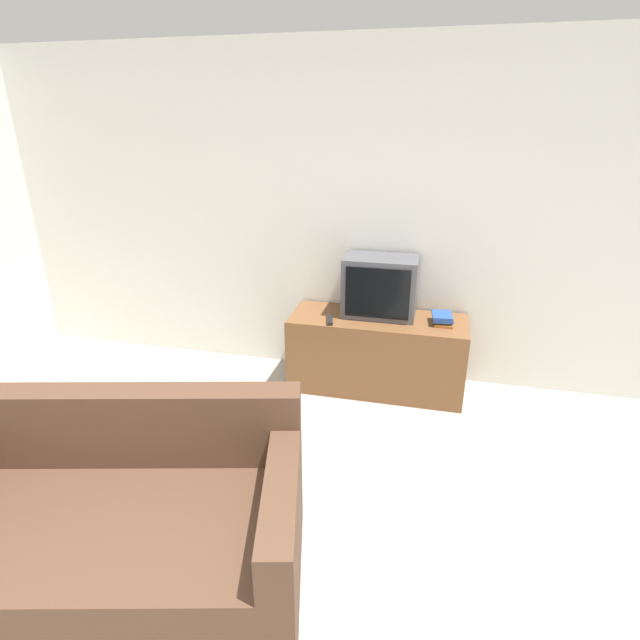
{
  "coord_description": "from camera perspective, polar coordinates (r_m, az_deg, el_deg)",
  "views": [
    {
      "loc": [
        0.65,
        -0.86,
        2.04
      ],
      "look_at": [
        -0.08,
        2.19,
        0.76
      ],
      "focal_mm": 28.0,
      "sensor_mm": 36.0,
      "label": 1
    }
  ],
  "objects": [
    {
      "name": "television",
      "position": [
        3.88,
        6.89,
        3.84
      ],
      "size": [
        0.56,
        0.36,
        0.46
      ],
      "color": "#4C4C51",
      "rests_on": "tv_stand"
    },
    {
      "name": "tv_stand",
      "position": [
        4.0,
        6.48,
        -3.78
      ],
      "size": [
        1.36,
        0.51,
        0.6
      ],
      "color": "brown",
      "rests_on": "ground_plane"
    },
    {
      "name": "book_stack",
      "position": [
        3.85,
        13.83,
        0.15
      ],
      "size": [
        0.17,
        0.2,
        0.08
      ],
      "color": "#995623",
      "rests_on": "tv_stand"
    },
    {
      "name": "wall_back",
      "position": [
        4.02,
        4.04,
        11.44
      ],
      "size": [
        9.0,
        0.06,
        2.6
      ],
      "color": "silver",
      "rests_on": "ground_plane"
    },
    {
      "name": "couch",
      "position": [
        2.63,
        -22.51,
        -21.64
      ],
      "size": [
        1.86,
        1.29,
        0.84
      ],
      "rotation": [
        0.0,
        0.0,
        0.24
      ],
      "color": "#4C3323",
      "rests_on": "ground_plane"
    },
    {
      "name": "remote_on_stand",
      "position": [
        3.79,
        1.13,
        0.01
      ],
      "size": [
        0.08,
        0.18,
        0.02
      ],
      "rotation": [
        0.0,
        0.0,
        0.24
      ],
      "color": "black",
      "rests_on": "tv_stand"
    }
  ]
}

